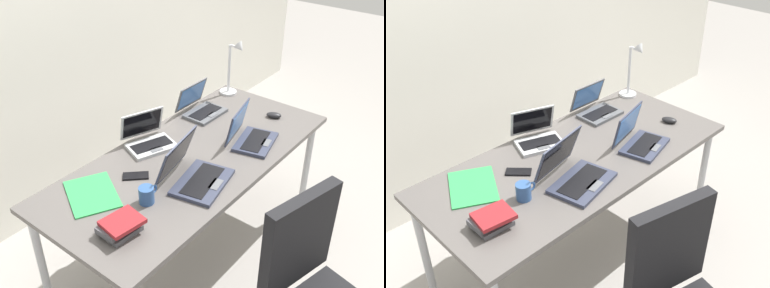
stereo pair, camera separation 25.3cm
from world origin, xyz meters
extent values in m
plane|color=gray|center=(0.00, 0.00, 0.00)|extent=(12.00, 12.00, 0.00)
cube|color=silver|center=(0.00, 1.10, 1.30)|extent=(6.00, 0.12, 2.60)
cube|color=#595451|center=(0.00, 0.00, 0.72)|extent=(1.80, 0.80, 0.03)
cylinder|color=#B2B5BA|center=(0.84, -0.34, 0.35)|extent=(0.04, 0.04, 0.71)
cylinder|color=#B2B5BA|center=(-0.84, 0.34, 0.35)|extent=(0.04, 0.04, 0.71)
cylinder|color=#B2B5BA|center=(0.84, 0.34, 0.35)|extent=(0.04, 0.04, 0.71)
cylinder|color=silver|center=(0.80, 0.31, 0.75)|extent=(0.12, 0.12, 0.02)
cylinder|color=silver|center=(0.80, 0.31, 0.93)|extent=(0.02, 0.02, 0.34)
cylinder|color=silver|center=(0.80, 0.27, 1.10)|extent=(0.01, 0.08, 0.01)
cone|color=silver|center=(0.80, 0.23, 1.10)|extent=(0.07, 0.09, 0.09)
cube|color=#33384C|center=(-0.17, -0.20, 0.75)|extent=(0.37, 0.29, 0.02)
cube|color=black|center=(-0.17, -0.20, 0.76)|extent=(0.31, 0.19, 0.00)
cube|color=#595B60|center=(-0.15, -0.28, 0.76)|extent=(0.10, 0.07, 0.00)
cube|color=#33384C|center=(-0.20, -0.05, 0.87)|extent=(0.34, 0.15, 0.22)
cube|color=black|center=(-0.20, -0.06, 0.87)|extent=(0.31, 0.13, 0.18)
cube|color=#B7BABC|center=(-0.08, 0.24, 0.75)|extent=(0.31, 0.26, 0.02)
cube|color=black|center=(-0.08, 0.24, 0.76)|extent=(0.25, 0.17, 0.00)
cube|color=#595B60|center=(-0.10, 0.18, 0.76)|extent=(0.08, 0.06, 0.00)
cube|color=#B7BABC|center=(-0.04, 0.35, 0.85)|extent=(0.27, 0.14, 0.18)
cube|color=black|center=(-0.04, 0.34, 0.85)|extent=(0.24, 0.12, 0.15)
cube|color=#33384C|center=(0.34, -0.21, 0.75)|extent=(0.33, 0.26, 0.02)
cube|color=black|center=(0.34, -0.21, 0.76)|extent=(0.27, 0.17, 0.00)
cube|color=#595B60|center=(0.35, -0.27, 0.76)|extent=(0.09, 0.06, 0.00)
cube|color=#33384C|center=(0.31, -0.09, 0.86)|extent=(0.29, 0.12, 0.20)
cube|color=#3F72BF|center=(0.31, -0.10, 0.86)|extent=(0.26, 0.10, 0.16)
cube|color=#515459|center=(0.44, 0.24, 0.75)|extent=(0.27, 0.18, 0.02)
cube|color=black|center=(0.44, 0.24, 0.76)|extent=(0.23, 0.10, 0.00)
cube|color=#595B60|center=(0.44, 0.18, 0.76)|extent=(0.07, 0.04, 0.00)
cube|color=#515459|center=(0.44, 0.36, 0.85)|extent=(0.26, 0.06, 0.18)
cube|color=#3F72BF|center=(0.44, 0.35, 0.85)|extent=(0.24, 0.05, 0.15)
ellipsoid|color=black|center=(0.68, -0.13, 0.76)|extent=(0.09, 0.11, 0.03)
cube|color=black|center=(-0.34, 0.11, 0.74)|extent=(0.14, 0.14, 0.01)
cube|color=#4C4C51|center=(-0.68, -0.13, 0.75)|extent=(0.17, 0.15, 0.03)
cube|color=#4C4C51|center=(-0.68, -0.13, 0.78)|extent=(0.18, 0.11, 0.03)
cube|color=maroon|center=(-0.68, -0.15, 0.80)|extent=(0.19, 0.16, 0.02)
cube|color=green|center=(-0.58, 0.17, 0.74)|extent=(0.35, 0.38, 0.01)
cylinder|color=#2D518C|center=(-0.46, -0.08, 0.78)|extent=(0.08, 0.08, 0.09)
torus|color=#2D518C|center=(-0.41, -0.08, 0.79)|extent=(0.05, 0.01, 0.05)
cube|color=black|center=(-0.22, -0.78, 0.73)|extent=(0.42, 0.16, 0.48)
camera|label=1|loc=(-1.68, -1.34, 2.16)|focal=42.86mm
camera|label=2|loc=(-1.51, -1.53, 2.16)|focal=42.86mm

